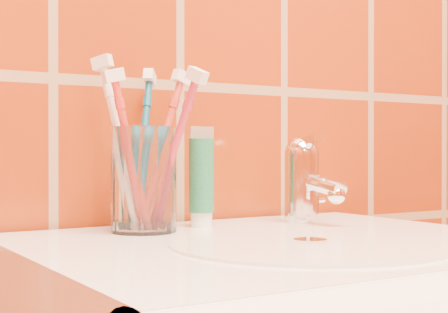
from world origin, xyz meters
TOP-DOWN VIEW (x-y plane):
  - glass_tumbler at (-0.10, 1.10)m, footprint 0.10×0.10m
  - toothpaste_tube at (-0.01, 1.12)m, footprint 0.04×0.03m
  - faucet at (0.14, 1.09)m, footprint 0.05×0.11m
  - toothbrush_0 at (-0.13, 1.12)m, footprint 0.12×0.13m
  - toothbrush_1 at (-0.07, 1.12)m, footprint 0.12×0.11m
  - toothbrush_2 at (-0.12, 1.10)m, footprint 0.08×0.07m
  - toothbrush_3 at (-0.08, 1.07)m, footprint 0.10×0.17m
  - toothbrush_4 at (-0.09, 1.14)m, footprint 0.16×0.17m

SIDE VIEW (x-z plane):
  - toothpaste_tube at x=-0.01m, z-range 0.85..0.98m
  - faucet at x=0.14m, z-range 0.85..0.97m
  - glass_tumbler at x=-0.10m, z-range 0.85..0.98m
  - toothbrush_3 at x=-0.08m, z-range 0.84..1.06m
  - toothbrush_2 at x=-0.12m, z-range 0.85..1.05m
  - toothbrush_1 at x=-0.07m, z-range 0.85..1.05m
  - toothbrush_4 at x=-0.09m, z-range 0.84..1.07m
  - toothbrush_0 at x=-0.13m, z-range 0.84..1.07m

